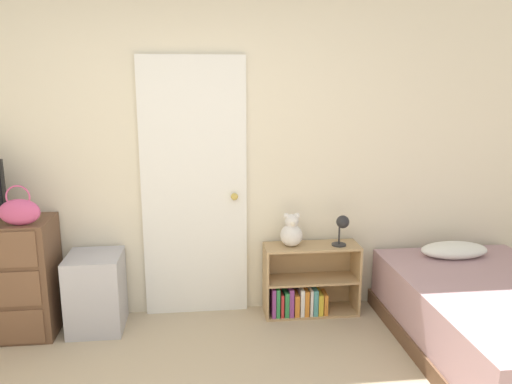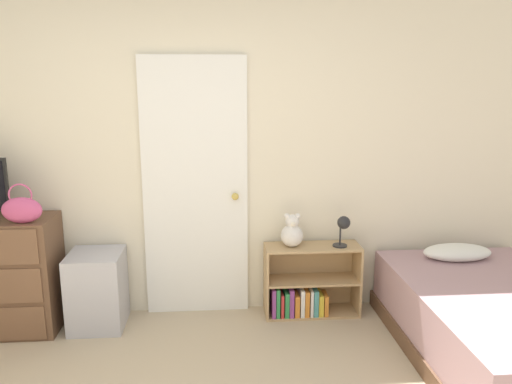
% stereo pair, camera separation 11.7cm
% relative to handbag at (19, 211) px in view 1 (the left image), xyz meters
% --- Properties ---
extents(wall_back, '(10.00, 0.06, 2.55)m').
position_rel_handbag_xyz_m(wall_back, '(1.04, 0.40, 0.32)').
color(wall_back, beige).
rests_on(wall_back, ground_plane).
extents(door_closed, '(0.80, 0.09, 2.01)m').
position_rel_handbag_xyz_m(door_closed, '(1.18, 0.34, 0.05)').
color(door_closed, white).
rests_on(door_closed, ground_plane).
extents(handbag, '(0.27, 0.09, 0.28)m').
position_rel_handbag_xyz_m(handbag, '(0.00, 0.00, 0.00)').
color(handbag, '#C64C7F').
rests_on(handbag, dresser).
extents(storage_bin, '(0.39, 0.41, 0.57)m').
position_rel_handbag_xyz_m(storage_bin, '(0.43, 0.14, -0.67)').
color(storage_bin, '#ADADB7').
rests_on(storage_bin, ground_plane).
extents(bookshelf, '(0.74, 0.26, 0.56)m').
position_rel_handbag_xyz_m(bookshelf, '(2.03, 0.21, -0.74)').
color(bookshelf, tan).
rests_on(bookshelf, ground_plane).
extents(teddy_bear, '(0.17, 0.17, 0.26)m').
position_rel_handbag_xyz_m(teddy_bear, '(1.91, 0.21, -0.28)').
color(teddy_bear, silver).
rests_on(teddy_bear, bookshelf).
extents(desk_lamp, '(0.13, 0.12, 0.24)m').
position_rel_handbag_xyz_m(desk_lamp, '(2.30, 0.17, -0.22)').
color(desk_lamp, '#262628').
rests_on(desk_lamp, bookshelf).
extents(bed, '(1.18, 1.82, 0.58)m').
position_rel_handbag_xyz_m(bed, '(3.18, -0.55, -0.72)').
color(bed, brown).
rests_on(bed, ground_plane).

